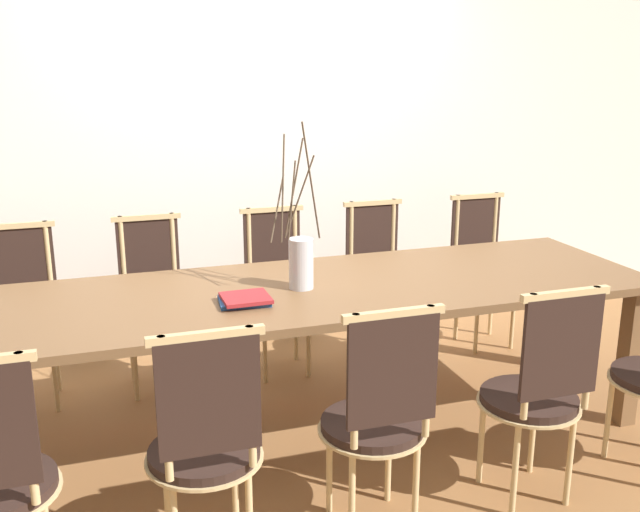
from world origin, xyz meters
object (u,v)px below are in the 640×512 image
at_px(chair_far_center, 278,287).
at_px(dining_table, 320,302).
at_px(book_stack, 245,299).
at_px(chair_near_center, 378,414).
at_px(vase_centerpiece, 301,260).

bearing_deg(chair_far_center, dining_table, 89.55).
xyz_separation_m(dining_table, book_stack, (-0.40, -0.14, 0.10)).
height_order(chair_near_center, chair_far_center, same).
relative_size(dining_table, vase_centerpiece, 4.14).
bearing_deg(dining_table, book_stack, -160.95).
bearing_deg(vase_centerpiece, chair_near_center, -86.14).
xyz_separation_m(vase_centerpiece, book_stack, (-0.30, -0.14, -0.12)).
xyz_separation_m(chair_far_center, book_stack, (-0.40, -0.97, 0.27)).
bearing_deg(dining_table, chair_near_center, -92.64).
xyz_separation_m(chair_near_center, vase_centerpiece, (-0.06, 0.84, 0.39)).
relative_size(chair_far_center, vase_centerpiece, 1.24).
xyz_separation_m(dining_table, chair_near_center, (-0.04, -0.83, -0.18)).
bearing_deg(chair_near_center, chair_far_center, 88.45).
bearing_deg(book_stack, dining_table, 19.05).
xyz_separation_m(chair_near_center, chair_far_center, (0.04, 1.66, 0.00)).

